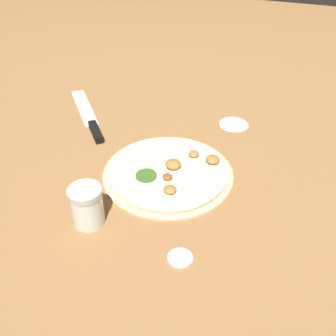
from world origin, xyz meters
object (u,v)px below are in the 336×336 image
Objects in this scene: knife at (91,122)px; loose_cap at (180,257)px; spice_jar at (87,206)px; pizza at (169,172)px.

loose_cap is (-0.36, 0.37, -0.00)m from knife.
knife reaches higher than loose_cap.
spice_jar is 0.20m from loose_cap.
spice_jar is (-0.16, 0.33, 0.04)m from knife.
pizza is at bearing -118.88° from spice_jar.
knife is 5.55× the size of loose_cap.
pizza is 0.30m from knife.
pizza is 3.55× the size of spice_jar.
pizza reaches higher than knife.
knife is at bearing -45.48° from loose_cap.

